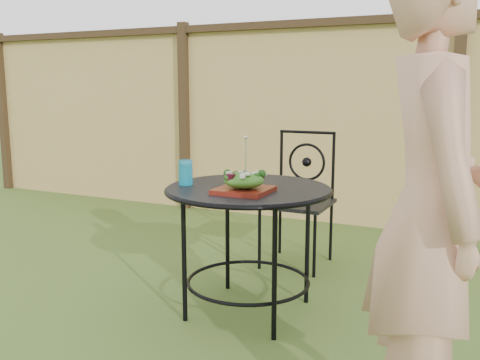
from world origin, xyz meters
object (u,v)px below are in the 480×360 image
Objects in this scene: patio_table at (248,212)px; patio_chair at (299,195)px; diner at (431,211)px; salad_plate at (244,190)px.

patio_chair reaches higher than patio_table.
diner is (1.02, -0.77, 0.27)m from patio_table.
patio_table is 0.54× the size of diner.
patio_chair is 2.05m from diner.
diner is at bearing -32.43° from salad_plate.
patio_chair is at bearing 13.24° from diner.
diner is at bearing -36.99° from patio_table.
salad_plate is at bearing 39.38° from diner.
patio_chair is 1.12m from salad_plate.
patio_chair is at bearing 91.56° from patio_table.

